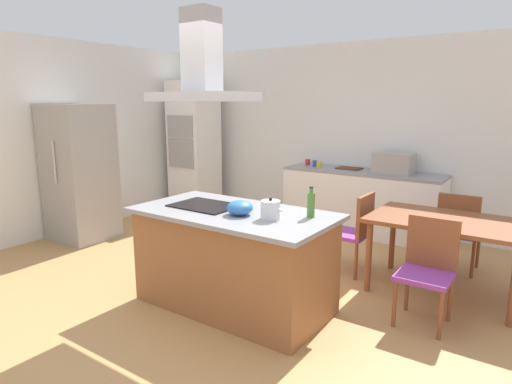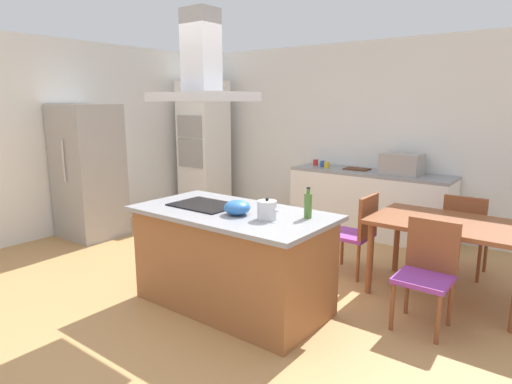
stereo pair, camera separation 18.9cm
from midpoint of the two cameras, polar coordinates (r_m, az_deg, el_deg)
name	(u,v)px [view 2 (the right image)]	position (r m, az deg, el deg)	size (l,w,h in m)	color
ground	(314,259)	(5.33, 8.62, -8.72)	(16.00, 16.00, 0.00)	tan
wall_back	(377,137)	(6.61, 16.38, 6.90)	(7.20, 0.10, 2.70)	white
wall_left	(101,136)	(7.02, -18.88, 7.00)	(0.10, 8.80, 2.70)	white
kitchen_island	(232,259)	(4.00, -1.75, -8.69)	(1.80, 0.95, 0.90)	#995B33
cooktop	(205,205)	(4.07, -5.41, -1.69)	(0.60, 0.44, 0.01)	black
tea_kettle	(267,210)	(3.57, 2.98, -2.37)	(0.21, 0.16, 0.18)	silver
olive_oil_bottle	(308,205)	(3.64, 8.30, -1.70)	(0.07, 0.07, 0.26)	#47722D
mixing_bowl	(237,208)	(3.71, -1.02, -2.05)	(0.23, 0.23, 0.13)	#2D6BB7
back_counter	(369,203)	(6.38, 15.33, -1.39)	(2.23, 0.62, 0.90)	white
countertop_microwave	(402,164)	(6.13, 19.35, 3.46)	(0.50, 0.38, 0.28)	#9E9993
coffee_mug_red	(316,162)	(6.72, 8.60, 3.84)	(0.08, 0.08, 0.09)	red
coffee_mug_blue	(323,164)	(6.59, 9.53, 3.65)	(0.08, 0.08, 0.09)	#2D56B2
coffee_mug_yellow	(327,165)	(6.49, 10.03, 3.51)	(0.08, 0.08, 0.09)	gold
cutting_board	(357,169)	(6.42, 13.88, 2.94)	(0.34, 0.24, 0.02)	#59331E
wall_oven_stack	(204,146)	(7.69, -6.16, 6.04)	(0.70, 0.66, 2.20)	white
refrigerator	(88,172)	(6.39, -20.27, 2.52)	(0.80, 0.73, 1.82)	#9E9993
dining_table	(450,230)	(4.52, 25.14, -4.55)	(1.40, 0.90, 0.75)	brown
chair_facing_island	(427,267)	(3.95, 22.80, -9.03)	(0.42, 0.42, 0.89)	purple
chair_at_left_end	(358,229)	(4.83, 14.31, -4.78)	(0.42, 0.42, 0.89)	purple
chair_facing_back_wall	(465,230)	(5.20, 26.60, -4.50)	(0.42, 0.42, 0.89)	purple
range_hood	(201,72)	(3.97, -5.74, 15.33)	(0.90, 0.55, 0.78)	#ADADB2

